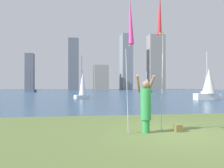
{
  "coord_description": "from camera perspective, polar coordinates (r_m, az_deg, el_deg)",
  "views": [
    {
      "loc": [
        -3.12,
        -6.71,
        1.47
      ],
      "look_at": [
        -0.6,
        9.47,
        1.63
      ],
      "focal_mm": 36.58,
      "sensor_mm": 36.0,
      "label": 1
    }
  ],
  "objects": [
    {
      "name": "skyline_tower_5",
      "position": [
        105.45,
        10.92,
        5.3
      ],
      "size": [
        7.06,
        5.56,
        24.49
      ],
      "color": "gray",
      "rests_on": "ground"
    },
    {
      "name": "sailboat_1",
      "position": [
        60.42,
        8.81,
        -0.35
      ],
      "size": [
        2.44,
        2.84,
        5.35
      ],
      "color": "#2D6084",
      "rests_on": "ground"
    },
    {
      "name": "sailboat_2",
      "position": [
        50.05,
        22.5,
        -0.53
      ],
      "size": [
        1.36,
        2.69,
        3.72
      ],
      "color": "white",
      "rests_on": "ground"
    },
    {
      "name": "sailboat_4",
      "position": [
        61.38,
        -19.7,
        -1.54
      ],
      "size": [
        3.05,
        2.29,
        5.64
      ],
      "color": "#333D51",
      "rests_on": "ground"
    },
    {
      "name": "skyline_tower_2",
      "position": [
        95.91,
        -9.59,
        4.92
      ],
      "size": [
        4.25,
        3.49,
        21.3
      ],
      "color": "slate",
      "rests_on": "ground"
    },
    {
      "name": "sailboat_6",
      "position": [
        27.35,
        22.95,
        -0.11
      ],
      "size": [
        2.97,
        1.57,
        5.31
      ],
      "color": "white",
      "rests_on": "ground"
    },
    {
      "name": "skyline_tower_4",
      "position": [
        101.81,
        3.53,
        5.44
      ],
      "size": [
        4.54,
        7.75,
        24.28
      ],
      "color": "gray",
      "rests_on": "ground"
    },
    {
      "name": "bag",
      "position": [
        7.8,
        16.21,
        -10.54
      ],
      "size": [
        0.22,
        0.21,
        0.23
      ],
      "color": "olive",
      "rests_on": "ground"
    },
    {
      "name": "ground",
      "position": [
        57.77,
        -5.76,
        -2.09
      ],
      "size": [
        120.0,
        138.0,
        0.12
      ],
      "color": "#5B7038"
    },
    {
      "name": "skyline_tower_1",
      "position": [
        98.65,
        -19.88,
        2.91
      ],
      "size": [
        3.32,
        3.5,
        14.82
      ],
      "color": "slate",
      "rests_on": "ground"
    },
    {
      "name": "kite_flag_right",
      "position": [
        8.14,
        11.86,
        16.55
      ],
      "size": [
        0.16,
        0.43,
        4.73
      ],
      "color": "#B2B2B7",
      "rests_on": "ground"
    },
    {
      "name": "skyline_tower_3",
      "position": [
        96.16,
        -2.82,
        1.6
      ],
      "size": [
        6.0,
        6.42,
        10.25
      ],
      "color": "gray",
      "rests_on": "ground"
    },
    {
      "name": "kite_flag_left",
      "position": [
        7.08,
        4.59,
        15.28
      ],
      "size": [
        0.16,
        0.84,
        4.26
      ],
      "color": "#B2B2B7",
      "rests_on": "ground"
    },
    {
      "name": "person",
      "position": [
        7.32,
        8.45,
        -5.02
      ],
      "size": [
        0.67,
        0.5,
        1.83
      ],
      "rotation": [
        0.0,
        0.0,
        -0.06
      ],
      "color": "green",
      "rests_on": "ground"
    },
    {
      "name": "sailboat_0",
      "position": [
        28.4,
        -7.4,
        -0.25
      ],
      "size": [
        1.94,
        1.48,
        5.27
      ],
      "color": "white",
      "rests_on": "ground"
    }
  ]
}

